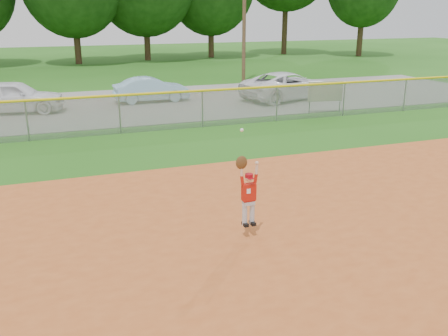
# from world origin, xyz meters

# --- Properties ---
(ground) EXTENTS (120.00, 120.00, 0.00)m
(ground) POSITION_xyz_m (0.00, 0.00, 0.00)
(ground) COLOR #235D15
(ground) RESTS_ON ground
(clay_infield) EXTENTS (24.00, 16.00, 0.04)m
(clay_infield) POSITION_xyz_m (0.00, -3.00, 0.02)
(clay_infield) COLOR #B45220
(clay_infield) RESTS_ON ground
(parking_strip) EXTENTS (44.00, 10.00, 0.03)m
(parking_strip) POSITION_xyz_m (0.00, 16.00, 0.01)
(parking_strip) COLOR slate
(parking_strip) RESTS_ON ground
(car_white_a) EXTENTS (4.65, 2.60, 1.50)m
(car_white_a) POSITION_xyz_m (-3.96, 15.68, 0.78)
(car_white_a) COLOR white
(car_white_a) RESTS_ON parking_strip
(car_blue) EXTENTS (3.84, 1.40, 1.26)m
(car_blue) POSITION_xyz_m (2.57, 16.36, 0.66)
(car_blue) COLOR #91C0D9
(car_blue) RESTS_ON parking_strip
(car_white_b) EXTENTS (5.64, 3.71, 1.44)m
(car_white_b) POSITION_xyz_m (9.49, 14.61, 0.75)
(car_white_b) COLOR white
(car_white_b) RESTS_ON parking_strip
(sponsor_sign) EXTENTS (1.64, 0.34, 1.47)m
(sponsor_sign) POSITION_xyz_m (9.52, 10.81, 0.97)
(sponsor_sign) COLOR gray
(sponsor_sign) RESTS_ON ground
(outfield_fence) EXTENTS (40.06, 0.10, 1.55)m
(outfield_fence) POSITION_xyz_m (0.00, 10.00, 0.88)
(outfield_fence) COLOR gray
(outfield_fence) RESTS_ON ground
(power_lines) EXTENTS (19.40, 0.24, 9.00)m
(power_lines) POSITION_xyz_m (1.00, 22.00, 4.68)
(power_lines) COLOR #4C3823
(power_lines) RESTS_ON ground
(ballplayer) EXTENTS (0.50, 0.22, 2.10)m
(ballplayer) POSITION_xyz_m (1.09, -0.20, 1.06)
(ballplayer) COLOR silver
(ballplayer) RESTS_ON ground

